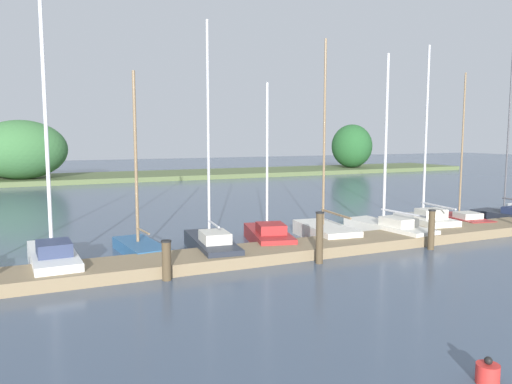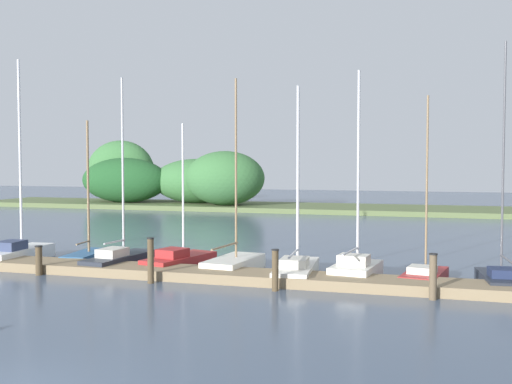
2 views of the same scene
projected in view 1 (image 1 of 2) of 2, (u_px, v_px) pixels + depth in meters
The scene contains 15 objects.
dock_pier at pixel (354, 243), 17.23m from camera, with size 25.65×1.80×0.35m.
far_shore at pixel (39, 156), 41.45m from camera, with size 68.95×8.31×6.23m.
sailboat_1 at pixel (53, 254), 14.45m from camera, with size 1.35×4.08×8.51m.
sailboat_2 at pixel (139, 244), 16.48m from camera, with size 1.37×3.14×5.96m.
sailboat_3 at pixel (211, 242), 16.43m from camera, with size 1.50×4.14×7.56m.
sailboat_4 at pixel (268, 235), 17.89m from camera, with size 2.04×3.85×5.74m.
sailboat_5 at pixel (324, 230), 18.76m from camera, with size 1.69×3.66×7.40m.
sailboat_6 at pixel (387, 226), 19.35m from camera, with size 1.56×4.28×6.98m.
sailboat_7 at pixel (425, 220), 20.44m from camera, with size 1.71×3.31×7.47m.
sailboat_8 at pixel (461, 218), 21.71m from camera, with size 1.68×3.21×6.55m.
sailboat_9 at pixel (507, 214), 22.50m from camera, with size 1.64×3.47×8.24m.
mooring_piling_1 at pixel (167, 260), 13.38m from camera, with size 0.28×0.28×1.10m.
mooring_piling_2 at pixel (320, 238), 15.12m from camera, with size 0.26×0.26×1.59m.
mooring_piling_3 at pixel (431, 229), 17.00m from camera, with size 0.25×0.25×1.38m.
channel_buoy_0 at pixel (488, 373), 7.84m from camera, with size 0.36×0.36×0.44m.
Camera 1 is at (-10.18, -2.32, 3.90)m, focal length 34.90 mm.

